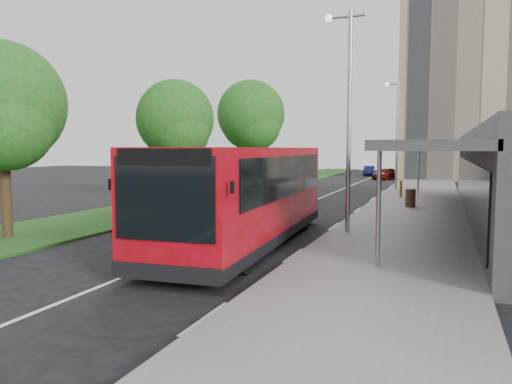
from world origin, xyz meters
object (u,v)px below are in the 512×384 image
(car_near, at_px, (386,174))
(bus_second, at_px, (229,189))
(lamp_post_far, at_px, (396,128))
(tree_near, at_px, (3,112))
(lamp_post_near, at_px, (347,108))
(tree_mid, at_px, (176,124))
(tree_far, at_px, (251,119))
(litter_bin, at_px, (410,198))
(bollard, at_px, (401,188))
(car_far, at_px, (369,171))
(bus_main, at_px, (246,196))

(car_near, bearing_deg, bus_second, -72.46)
(lamp_post_far, bearing_deg, tree_near, -114.04)
(tree_near, xyz_separation_m, lamp_post_near, (11.13, 4.95, 0.22))
(tree_mid, distance_m, lamp_post_far, 17.07)
(lamp_post_far, relative_size, bus_second, 0.79)
(tree_mid, distance_m, bus_second, 8.57)
(tree_far, bearing_deg, lamp_post_far, 4.87)
(lamp_post_near, relative_size, litter_bin, 8.45)
(bollard, xyz_separation_m, car_near, (-3.09, 20.20, -0.04))
(lamp_post_near, bearing_deg, car_far, 96.64)
(lamp_post_near, xyz_separation_m, bus_main, (-2.75, -3.03, -3.05))
(tree_near, xyz_separation_m, bus_second, (5.75, 6.48, -3.04))
(tree_mid, distance_m, lamp_post_near, 13.18)
(lamp_post_far, relative_size, car_far, 2.30)
(bus_main, xyz_separation_m, car_near, (0.50, 37.97, -1.04))
(lamp_post_near, bearing_deg, bollard, 86.72)
(bus_second, distance_m, car_near, 33.56)
(bus_main, xyz_separation_m, bollard, (3.59, 17.77, -1.00))
(bollard, relative_size, car_far, 0.30)
(bollard, xyz_separation_m, car_far, (-5.77, 27.58, -0.10))
(tree_far, xyz_separation_m, car_near, (8.88, 15.89, -4.96))
(bollard, distance_m, car_near, 20.43)
(lamp_post_far, distance_m, car_far, 23.23)
(tree_mid, relative_size, lamp_post_near, 0.90)
(tree_mid, height_order, lamp_post_far, lamp_post_far)
(bus_main, xyz_separation_m, litter_bin, (4.53, 12.07, -1.05))
(tree_near, distance_m, bus_second, 9.18)
(bus_second, relative_size, bollard, 9.65)
(lamp_post_far, bearing_deg, litter_bin, -80.78)
(bollard, bearing_deg, car_near, 98.71)
(tree_near, height_order, bollard, tree_near)
(tree_far, xyz_separation_m, bus_second, (5.75, -17.52, -4.14))
(tree_mid, height_order, bus_main, tree_mid)
(lamp_post_far, height_order, bus_second, lamp_post_far)
(tree_mid, xyz_separation_m, litter_bin, (12.91, 1.99, -4.00))
(bus_main, bearing_deg, car_far, 89.61)
(tree_far, relative_size, bollard, 8.29)
(tree_mid, bearing_deg, tree_far, 90.00)
(bus_second, height_order, car_near, bus_second)
(bollard, height_order, car_far, bollard)
(tree_mid, bearing_deg, bus_second, -43.84)
(litter_bin, distance_m, car_far, 33.95)
(lamp_post_near, height_order, litter_bin, lamp_post_near)
(tree_far, relative_size, litter_bin, 9.14)
(tree_mid, height_order, tree_far, tree_far)
(lamp_post_near, xyz_separation_m, lamp_post_far, (0.00, 20.00, 0.00))
(tree_near, xyz_separation_m, car_far, (6.20, 47.27, -3.93))
(litter_bin, distance_m, car_near, 26.21)
(bus_main, bearing_deg, bus_second, 116.82)
(bollard, bearing_deg, car_far, 101.82)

